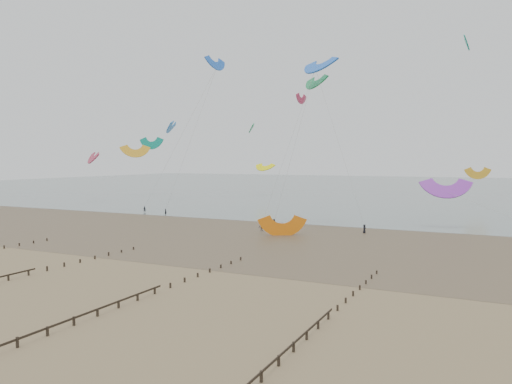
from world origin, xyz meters
TOP-DOWN VIEW (x-y plane):
  - ground at (0.00, 0.00)m, footprint 500.00×500.00m
  - sea_and_shore at (-4.08, 34.40)m, footprint 500.00×665.00m
  - groynes at (4.00, -19.05)m, footprint 72.16×50.16m
  - kitesurfer_lead at (-36.80, 51.08)m, footprint 0.67×0.54m
  - kitesurfers at (30.52, 48.76)m, footprint 125.39×18.59m
  - grounded_kite at (0.52, 34.35)m, footprint 9.01×8.41m
  - kites_airborne at (-15.50, 86.26)m, footprint 233.94×114.11m

SIDE VIEW (x-z plane):
  - ground at x=0.00m, z-range 0.00..0.00m
  - grounded_kite at x=0.52m, z-range -1.97..1.97m
  - sea_and_shore at x=-4.08m, z-range -0.01..0.02m
  - groynes at x=4.00m, z-range -0.03..0.97m
  - kitesurfer_lead at x=-36.80m, z-range 0.00..1.58m
  - kitesurfers at x=30.52m, z-range -0.08..1.81m
  - kites_airborne at x=-15.50m, z-range 0.73..36.96m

